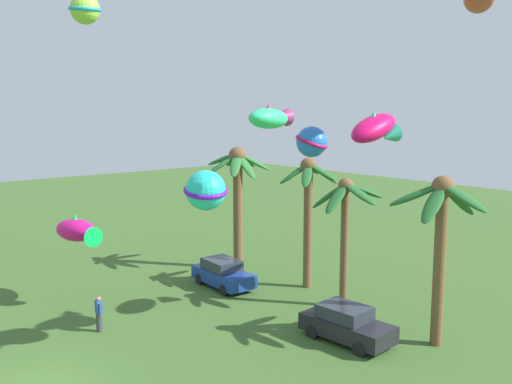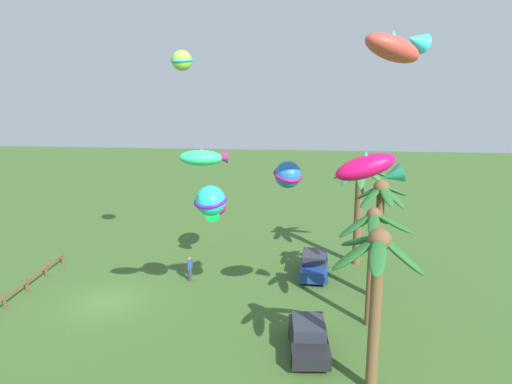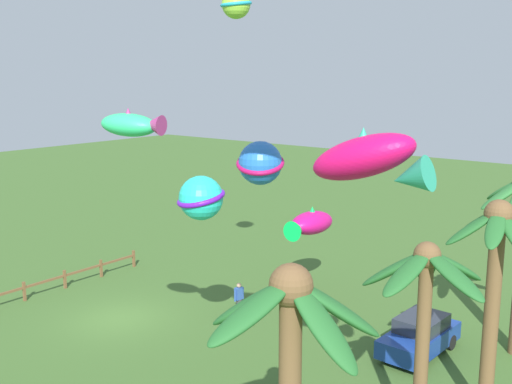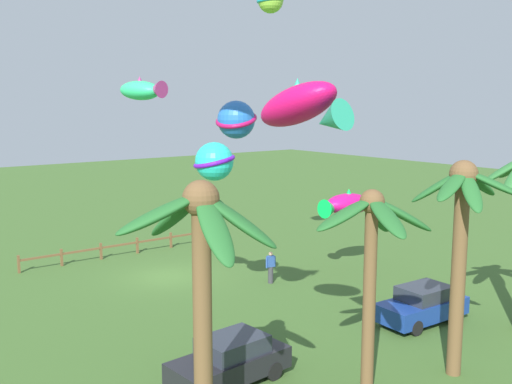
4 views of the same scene
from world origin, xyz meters
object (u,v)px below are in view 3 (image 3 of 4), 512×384
Objects in this scene: palm_tree_3 at (425,296)px; kite_fish_5 at (132,125)px; kite_fish_3 at (310,223)px; parked_car_1 at (420,335)px; kite_ball_6 at (201,198)px; palm_tree_1 at (496,263)px; kite_fish_2 at (369,159)px; palm_tree_2 at (290,349)px; kite_ball_4 at (260,163)px; kite_ball_1 at (236,4)px; spectator_0 at (239,300)px.

kite_fish_5 is (3.37, -7.78, 4.45)m from palm_tree_3.
parked_car_1 is at bearing 68.83° from kite_fish_3.
palm_tree_3 is at bearing 90.79° from kite_ball_6.
kite_fish_5 is (6.64, -8.61, 4.16)m from palm_tree_1.
palm_tree_2 is at bearing 1.31° from kite_fish_2.
kite_fish_5 reaches higher than kite_fish_3.
kite_ball_4 is (-0.35, -3.57, -0.45)m from kite_fish_2.
kite_fish_3 is at bearing -153.53° from kite_ball_4.
kite_fish_5 is (1.54, -3.55, 0.99)m from kite_ball_4.
kite_ball_6 is at bearing 26.74° from kite_ball_1.
parked_car_1 is 2.51× the size of kite_ball_1.
kite_fish_5 reaches higher than palm_tree_1.
kite_fish_2 is (8.42, 2.01, 7.97)m from parked_car_1.
palm_tree_3 is at bearing 113.41° from kite_fish_5.
palm_tree_1 is 6.32m from parked_car_1.
kite_ball_6 is at bearing -105.44° from kite_fish_2.
palm_tree_2 is at bearing 31.98° from kite_fish_3.
parked_car_1 is 11.76m from kite_fish_2.
kite_ball_1 reaches higher than kite_ball_4.
parked_car_1 is 1.73× the size of kite_ball_6.
palm_tree_2 is at bearing 44.85° from kite_ball_4.
kite_ball_6 is (-1.72, -3.94, -1.76)m from kite_ball_4.
parked_car_1 is at bearing 101.20° from kite_ball_1.
kite_fish_2 is at bearing 74.56° from kite_ball_6.
kite_ball_6 is at bearing -40.91° from parked_car_1.
palm_tree_2 is 16.52m from kite_ball_1.
parked_car_1 is 1.80× the size of kite_fish_5.
kite_ball_1 is (-1.39, -11.41, 8.40)m from palm_tree_1.
kite_ball_6 is (-3.26, -0.39, -2.75)m from kite_fish_5.
kite_ball_1 is 12.96m from kite_fish_2.
palm_tree_1 is 6.71m from kite_fish_2.
kite_fish_5 is 4.28m from kite_ball_6.
palm_tree_1 is at bearing 83.03° from kite_ball_1.
kite_fish_5 is at bearing -66.57° from kite_ball_4.
palm_tree_3 is (3.27, -0.83, -0.29)m from palm_tree_1.
kite_fish_3 is at bearing -148.02° from palm_tree_2.
palm_tree_2 is at bearing 54.63° from kite_ball_6.
kite_fish_5 is (-2.12, -7.19, 4.12)m from palm_tree_2.
kite_ball_1 is at bearing -160.80° from kite_fish_5.
spectator_0 is 14.38m from kite_fish_2.
palm_tree_2 is at bearing -6.17° from palm_tree_3.
kite_ball_1 is at bearing -78.80° from parked_car_1.
kite_fish_5 is (8.04, 2.80, -4.24)m from kite_ball_1.
kite_fish_5 is at bearing -52.36° from palm_tree_1.
palm_tree_1 is at bearing 49.82° from parked_car_1.
palm_tree_2 is (8.76, -1.42, 0.04)m from palm_tree_1.
palm_tree_2 is 3.04× the size of kite_ball_6.
kite_ball_4 is at bearing 66.40° from kite_ball_6.
palm_tree_1 is 12.22m from spectator_0.
kite_ball_4 is (6.50, 6.35, -5.23)m from kite_ball_1.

